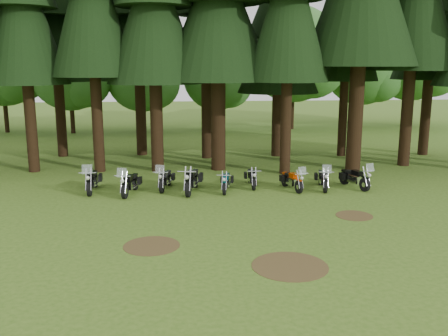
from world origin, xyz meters
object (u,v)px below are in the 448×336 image
Objects in this scene: motorcycle_0 at (92,181)px; motorcycle_6 at (292,181)px; motorcycle_1 at (130,184)px; motorcycle_7 at (323,179)px; motorcycle_2 at (165,180)px; motorcycle_3 at (192,181)px; motorcycle_4 at (226,182)px; motorcycle_5 at (252,178)px; motorcycle_8 at (355,178)px.

motorcycle_6 is at bearing -3.45° from motorcycle_0.
motorcycle_1 is 8.74m from motorcycle_7.
motorcycle_2 is 7.24m from motorcycle_7.
motorcycle_6 is at bearing -169.50° from motorcycle_7.
motorcycle_2 is 1.37m from motorcycle_3.
motorcycle_4 is (1.53, 0.01, -0.10)m from motorcycle_3.
motorcycle_7 is (8.74, 0.14, -0.02)m from motorcycle_1.
motorcycle_0 reaches higher than motorcycle_5.
motorcycle_2 is at bearing 177.92° from motorcycle_4.
motorcycle_2 is 1.06× the size of motorcycle_6.
motorcycle_3 is at bearing 161.52° from motorcycle_8.
motorcycle_4 is (2.73, -0.64, -0.04)m from motorcycle_2.
motorcycle_2 reaches higher than motorcycle_6.
motorcycle_7 is at bearing 162.55° from motorcycle_8.
motorcycle_5 is at bearing 2.00° from motorcycle_0.
motorcycle_6 is at bearing 4.66° from motorcycle_2.
motorcycle_6 reaches higher than motorcycle_5.
motorcycle_2 is at bearing 39.23° from motorcycle_1.
motorcycle_2 reaches higher than motorcycle_4.
motorcycle_4 is at bearing 13.98° from motorcycle_1.
motorcycle_8 is at bearing -12.40° from motorcycle_6.
motorcycle_6 is at bearing 12.79° from motorcycle_1.
motorcycle_0 is at bearing -173.72° from motorcycle_3.
motorcycle_0 reaches higher than motorcycle_1.
motorcycle_1 is 0.91× the size of motorcycle_3.
motorcycle_8 is (2.97, 0.09, 0.03)m from motorcycle_6.
motorcycle_1 is 1.14× the size of motorcycle_4.
motorcycle_0 is 7.28m from motorcycle_5.
motorcycle_3 is (2.73, 0.13, 0.04)m from motorcycle_1.
motorcycle_0 is 1.09× the size of motorcycle_7.
motorcycle_1 is at bearing -141.31° from motorcycle_2.
motorcycle_8 is (1.51, 0.04, 0.00)m from motorcycle_7.
motorcycle_7 is (3.20, -0.74, 0.04)m from motorcycle_5.
motorcycle_8 reaches higher than motorcycle_4.
motorcycle_0 reaches higher than motorcycle_3.
motorcycle_2 is at bearing 2.84° from motorcycle_0.
motorcycle_1 is 2.73m from motorcycle_3.
motorcycle_5 is 0.92× the size of motorcycle_7.
motorcycle_7 reaches higher than motorcycle_3.
motorcycle_7 is at bearing 11.21° from motorcycle_4.
motorcycle_5 is at bearing 41.24° from motorcycle_4.
motorcycle_2 is 0.99× the size of motorcycle_7.
motorcycle_7 is 1.51m from motorcycle_8.
motorcycle_2 is 1.08× the size of motorcycle_5.
motorcycle_3 is at bearing -16.93° from motorcycle_2.
motorcycle_6 is at bearing 162.91° from motorcycle_8.
motorcycle_0 is at bearing -173.37° from motorcycle_4.
motorcycle_2 is 4.02m from motorcycle_5.
motorcycle_6 is (4.55, -0.04, -0.09)m from motorcycle_3.
motorcycle_1 is at bearing 166.53° from motorcycle_6.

